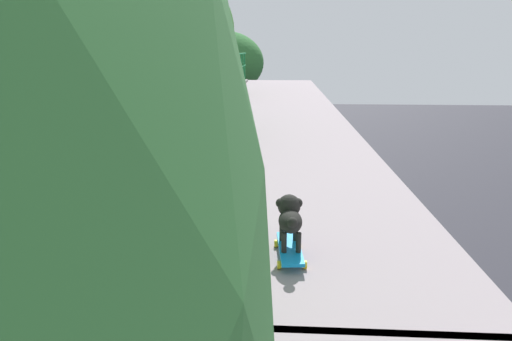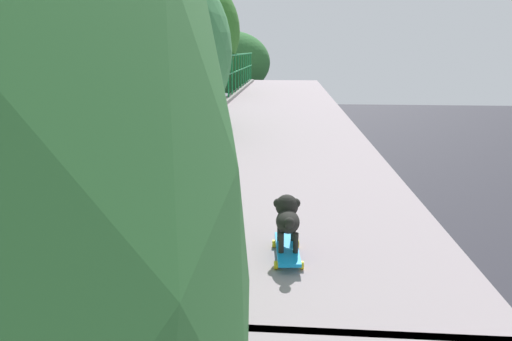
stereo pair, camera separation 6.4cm
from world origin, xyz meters
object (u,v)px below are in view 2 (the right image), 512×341
(car_red_taxi_sixth, at_px, (6,235))
(city_bus, at_px, (136,133))
(car_silver_fifth, at_px, (72,282))
(small_dog, at_px, (287,216))
(toy_skateboard, at_px, (287,249))

(car_red_taxi_sixth, relative_size, city_bus, 0.35)
(car_silver_fifth, distance_m, car_red_taxi_sixth, 5.07)
(car_silver_fifth, bearing_deg, small_dog, -53.01)
(car_red_taxi_sixth, height_order, small_dog, small_dog)
(city_bus, height_order, toy_skateboard, toy_skateboard)
(toy_skateboard, height_order, small_dog, small_dog)
(city_bus, distance_m, toy_skateboard, 29.08)
(car_silver_fifth, distance_m, city_bus, 18.71)
(car_red_taxi_sixth, xyz_separation_m, toy_skateboard, (10.45, -11.57, 5.34))
(small_dog, bearing_deg, car_silver_fifth, 126.99)
(car_red_taxi_sixth, relative_size, small_dog, 10.08)
(city_bus, bearing_deg, toy_skateboard, -68.19)
(city_bus, height_order, small_dog, small_dog)
(car_red_taxi_sixth, bearing_deg, toy_skateboard, -47.92)
(toy_skateboard, bearing_deg, city_bus, 111.81)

